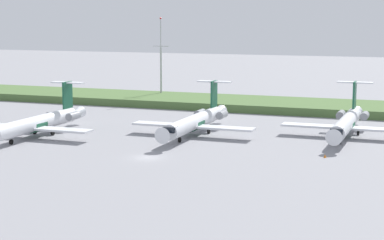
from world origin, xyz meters
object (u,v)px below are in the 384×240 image
object	(u,v)px
antenna_mast	(161,66)
safety_cone_front_marker	(325,156)
regional_jet_third	(196,121)
regional_jet_fourth	(347,122)
regional_jet_second	(38,123)

from	to	relation	value
antenna_mast	safety_cone_front_marker	world-z (taller)	antenna_mast
regional_jet_third	regional_jet_fourth	distance (m)	27.27
antenna_mast	safety_cone_front_marker	bearing A→B (deg)	-47.96
regional_jet_fourth	antenna_mast	xyz separation A→B (m)	(-52.52, 37.76, 6.35)
regional_jet_second	regional_jet_third	xyz separation A→B (m)	(26.03, 11.65, 0.00)
regional_jet_fourth	regional_jet_third	bearing A→B (deg)	-162.86
regional_jet_second	safety_cone_front_marker	size ratio (longest dim) A/B	56.36
regional_jet_third	antenna_mast	bearing A→B (deg)	120.01
antenna_mast	safety_cone_front_marker	distance (m)	77.95
regional_jet_second	regional_jet_third	size ratio (longest dim) A/B	1.00
safety_cone_front_marker	antenna_mast	bearing A→B (deg)	132.04
regional_jet_second	antenna_mast	size ratio (longest dim) A/B	1.45
regional_jet_fourth	regional_jet_second	bearing A→B (deg)	-159.30
regional_jet_second	antenna_mast	world-z (taller)	antenna_mast
regional_jet_third	regional_jet_fourth	size ratio (longest dim) A/B	1.00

